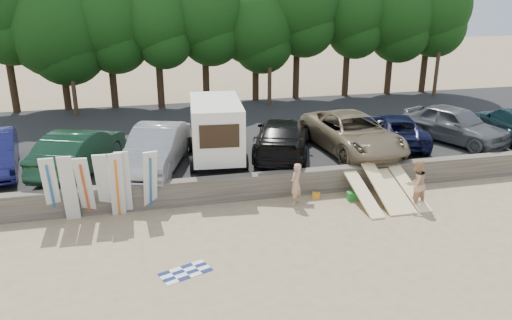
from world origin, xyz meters
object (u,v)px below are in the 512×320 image
(car_2, at_px, (156,148))
(car_1, at_px, (79,150))
(beachgoer_a, at_px, (296,184))
(beachgoer_b, at_px, (416,184))
(car_4, at_px, (352,133))
(car_6, at_px, (455,124))
(cooler, at_px, (352,196))
(box_trailer, at_px, (216,128))
(car_7, at_px, (512,123))
(car_5, at_px, (393,129))
(car_3, at_px, (282,137))

(car_2, bearing_deg, car_1, -171.05)
(beachgoer_a, relative_size, beachgoer_b, 0.88)
(car_4, relative_size, beachgoer_a, 3.81)
(car_6, height_order, cooler, car_6)
(box_trailer, bearing_deg, car_6, 5.69)
(beachgoer_a, bearing_deg, car_7, 154.82)
(car_5, xyz_separation_m, beachgoer_a, (-6.34, -4.34, -0.60))
(car_1, distance_m, car_3, 8.80)
(car_1, xyz_separation_m, beachgoer_a, (8.22, -3.83, -0.75))
(car_6, bearing_deg, beachgoer_b, -157.80)
(box_trailer, distance_m, car_7, 15.18)
(car_4, bearing_deg, car_5, 10.12)
(car_2, distance_m, beachgoer_b, 10.58)
(car_1, relative_size, car_5, 1.01)
(beachgoer_a, height_order, beachgoer_b, beachgoer_b)
(car_3, bearing_deg, car_7, -160.98)
(car_4, xyz_separation_m, beachgoer_b, (0.50, -4.92, -0.64))
(car_5, relative_size, car_6, 1.01)
(car_2, xyz_separation_m, car_7, (17.79, 0.52, -0.13))
(car_5, bearing_deg, beachgoer_a, 48.32)
(car_3, relative_size, car_6, 1.11)
(car_3, distance_m, beachgoer_b, 6.49)
(car_2, height_order, car_5, car_2)
(car_4, distance_m, beachgoer_b, 4.99)
(car_2, height_order, car_4, car_2)
(car_3, distance_m, beachgoer_a, 4.06)
(car_3, distance_m, car_4, 3.32)
(car_2, bearing_deg, car_3, 22.92)
(car_1, bearing_deg, car_6, -158.26)
(box_trailer, relative_size, car_1, 0.82)
(car_4, bearing_deg, beachgoer_b, -89.73)
(car_2, bearing_deg, beachgoer_a, -16.42)
(car_1, relative_size, cooler, 14.18)
(beachgoer_b, xyz_separation_m, cooler, (-2.07, 1.13, -0.78))
(car_2, bearing_deg, car_6, 19.21)
(car_3, xyz_separation_m, car_5, (5.77, 0.38, -0.11))
(cooler, bearing_deg, car_6, 32.19)
(car_2, relative_size, car_4, 0.86)
(box_trailer, xyz_separation_m, car_2, (-2.63, -0.41, -0.61))
(car_1, distance_m, car_6, 17.65)
(car_4, bearing_deg, box_trailer, 173.23)
(car_1, bearing_deg, car_2, -166.69)
(car_3, xyz_separation_m, car_6, (8.85, -0.05, 0.05))
(box_trailer, distance_m, car_5, 8.87)
(beachgoer_a, distance_m, beachgoer_b, 4.56)
(car_3, bearing_deg, box_trailer, 22.35)
(car_2, xyz_separation_m, car_4, (8.98, 0.27, -0.01))
(box_trailer, relative_size, car_7, 0.83)
(car_5, height_order, beachgoer_b, car_5)
(car_3, relative_size, beachgoer_a, 3.49)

